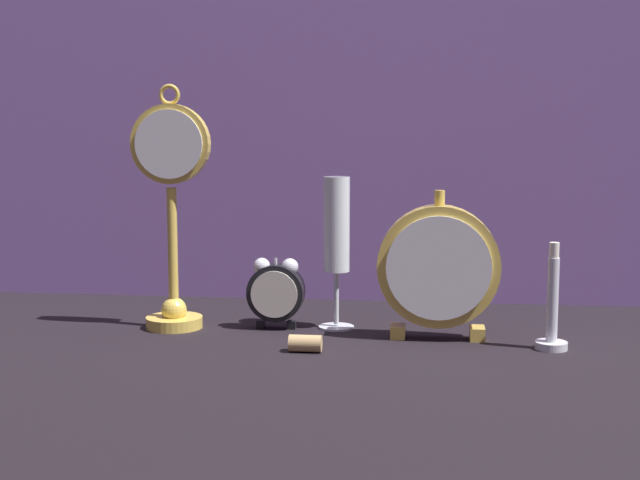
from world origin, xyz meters
TOP-DOWN VIEW (x-y plane):
  - ground_plane at (0.00, 0.00)m, footprint 4.00×4.00m
  - fabric_backdrop_drape at (0.00, 0.33)m, footprint 1.25×0.01m
  - pocket_watch_on_stand at (-0.21, 0.09)m, footprint 0.11×0.08m
  - alarm_clock_twin_bell at (-0.07, 0.10)m, footprint 0.08×0.03m
  - mantel_clock_silver at (0.16, 0.06)m, footprint 0.16×0.04m
  - champagne_flute at (0.02, 0.11)m, footprint 0.05×0.05m
  - brass_candlestick at (0.31, 0.03)m, footprint 0.04×0.04m
  - wine_cork at (-0.01, -0.03)m, footprint 0.04×0.02m

SIDE VIEW (x-z plane):
  - ground_plane at x=0.00m, z-range 0.00..0.00m
  - wine_cork at x=-0.01m, z-range 0.00..0.02m
  - brass_candlestick at x=0.31m, z-range -0.02..0.12m
  - alarm_clock_twin_bell at x=-0.07m, z-range 0.01..0.11m
  - mantel_clock_silver at x=0.16m, z-range 0.00..0.20m
  - champagne_flute at x=0.02m, z-range 0.02..0.24m
  - pocket_watch_on_stand at x=-0.21m, z-range 0.00..0.34m
  - fabric_backdrop_drape at x=0.00m, z-range 0.00..0.70m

